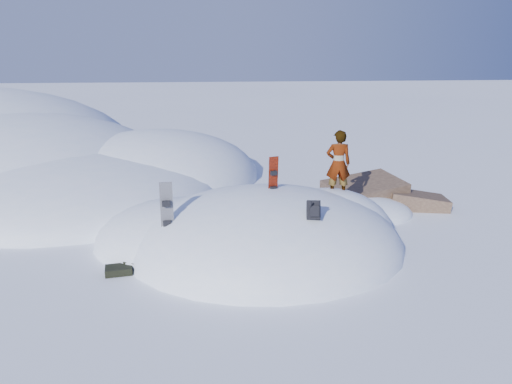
{
  "coord_description": "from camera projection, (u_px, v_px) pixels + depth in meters",
  "views": [
    {
      "loc": [
        -1.32,
        -11.74,
        4.98
      ],
      "look_at": [
        -0.22,
        0.3,
        1.41
      ],
      "focal_mm": 35.0,
      "sensor_mm": 36.0,
      "label": 1
    }
  ],
  "objects": [
    {
      "name": "snowboard_dark",
      "position": [
        167.0,
        215.0,
        11.47
      ],
      "size": [
        0.31,
        0.22,
        1.58
      ],
      "rotation": [
        0.0,
        0.0,
        0.06
      ],
      "color": "black",
      "rests_on": "snow_mound"
    },
    {
      "name": "gear_pile",
      "position": [
        121.0,
        269.0,
        11.31
      ],
      "size": [
        0.79,
        0.61,
        0.21
      ],
      "rotation": [
        0.0,
        0.0,
        0.17
      ],
      "color": "black",
      "rests_on": "ground"
    },
    {
      "name": "person",
      "position": [
        338.0,
        164.0,
        13.37
      ],
      "size": [
        0.7,
        0.49,
        1.82
      ],
      "primitive_type": "imported",
      "rotation": [
        0.0,
        0.0,
        3.06
      ],
      "color": "slate",
      "rests_on": "snow_mound"
    },
    {
      "name": "snow_mound",
      "position": [
        258.0,
        245.0,
        12.95
      ],
      "size": [
        8.0,
        6.0,
        3.0
      ],
      "color": "white",
      "rests_on": "ground"
    },
    {
      "name": "snowboard_red",
      "position": [
        273.0,
        182.0,
        12.64
      ],
      "size": [
        0.27,
        0.21,
        1.37
      ],
      "rotation": [
        0.0,
        0.0,
        0.34
      ],
      "color": "#B02309",
      "rests_on": "snow_mound"
    },
    {
      "name": "rock_outcrop",
      "position": [
        371.0,
        207.0,
        15.94
      ],
      "size": [
        4.68,
        4.41,
        1.68
      ],
      "color": "brown",
      "rests_on": "ground"
    },
    {
      "name": "backpack",
      "position": [
        314.0,
        210.0,
        11.07
      ],
      "size": [
        0.36,
        0.45,
        0.51
      ],
      "rotation": [
        0.0,
        0.0,
        -0.14
      ],
      "color": "black",
      "rests_on": "snow_mound"
    },
    {
      "name": "ground",
      "position": [
        266.0,
        248.0,
        12.74
      ],
      "size": [
        120.0,
        120.0,
        0.0
      ],
      "primitive_type": "plane",
      "color": "white",
      "rests_on": "ground"
    }
  ]
}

